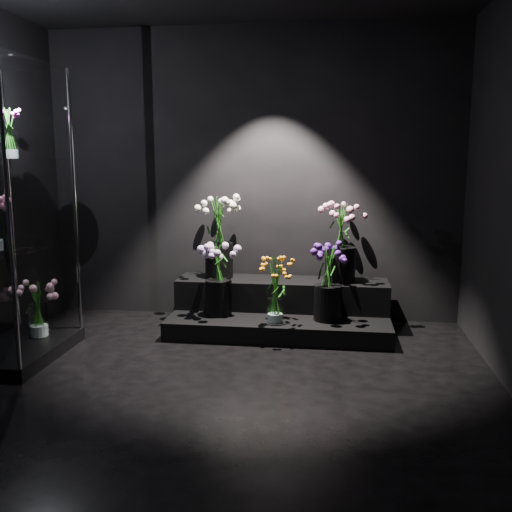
# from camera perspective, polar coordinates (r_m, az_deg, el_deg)

# --- Properties ---
(floor) EXTENTS (4.00, 4.00, 0.00)m
(floor) POSITION_cam_1_polar(r_m,az_deg,el_deg) (3.93, -4.68, -13.89)
(floor) COLOR black
(floor) RESTS_ON ground
(wall_back) EXTENTS (4.00, 0.00, 4.00)m
(wall_back) POSITION_cam_1_polar(r_m,az_deg,el_deg) (5.56, -0.43, 8.04)
(wall_back) COLOR black
(wall_back) RESTS_ON floor
(wall_front) EXTENTS (4.00, 0.00, 4.00)m
(wall_front) POSITION_cam_1_polar(r_m,az_deg,el_deg) (1.71, -19.89, 3.11)
(wall_front) COLOR black
(wall_front) RESTS_ON floor
(display_riser) EXTENTS (1.98, 0.88, 0.44)m
(display_riser) POSITION_cam_1_polar(r_m,az_deg,el_deg) (5.32, 2.48, -5.35)
(display_riser) COLOR black
(display_riser) RESTS_ON floor
(display_case) EXTENTS (0.62, 1.04, 2.29)m
(display_case) POSITION_cam_1_polar(r_m,az_deg,el_deg) (4.77, -23.40, 3.83)
(display_case) COLOR black
(display_case) RESTS_ON floor
(bouquet_orange_bells) EXTENTS (0.36, 0.36, 0.57)m
(bouquet_orange_bells) POSITION_cam_1_polar(r_m,az_deg,el_deg) (4.91, 1.94, -3.35)
(bouquet_orange_bells) COLOR white
(bouquet_orange_bells) RESTS_ON display_riser
(bouquet_lilac) EXTENTS (0.45, 0.45, 0.65)m
(bouquet_lilac) POSITION_cam_1_polar(r_m,az_deg,el_deg) (5.13, -3.78, -1.77)
(bouquet_lilac) COLOR black
(bouquet_lilac) RESTS_ON display_riser
(bouquet_purple) EXTENTS (0.36, 0.36, 0.67)m
(bouquet_purple) POSITION_cam_1_polar(r_m,az_deg,el_deg) (4.99, 7.23, -2.26)
(bouquet_purple) COLOR black
(bouquet_purple) RESTS_ON display_riser
(bouquet_cream_roses) EXTENTS (0.45, 0.45, 0.80)m
(bouquet_cream_roses) POSITION_cam_1_polar(r_m,az_deg,el_deg) (5.41, -3.75, 2.57)
(bouquet_cream_roses) COLOR black
(bouquet_cream_roses) RESTS_ON display_riser
(bouquet_pink_roses) EXTENTS (0.44, 0.44, 0.74)m
(bouquet_pink_roses) POSITION_cam_1_polar(r_m,az_deg,el_deg) (5.28, 8.47, 1.87)
(bouquet_pink_roses) COLOR black
(bouquet_pink_roses) RESTS_ON display_riser
(bouquet_case_magenta) EXTENTS (0.25, 0.25, 0.39)m
(bouquet_case_magenta) POSITION_cam_1_polar(r_m,az_deg,el_deg) (4.89, -23.49, 11.25)
(bouquet_case_magenta) COLOR white
(bouquet_case_magenta) RESTS_ON display_case
(bouquet_case_base_pink) EXTENTS (0.39, 0.39, 0.49)m
(bouquet_case_base_pink) POSITION_cam_1_polar(r_m,az_deg,el_deg) (5.06, -21.00, -4.69)
(bouquet_case_base_pink) COLOR white
(bouquet_case_base_pink) RESTS_ON display_case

